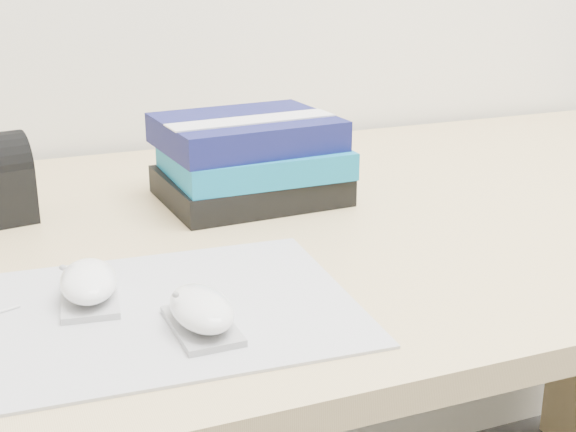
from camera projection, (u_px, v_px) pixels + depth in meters
name	position (u px, v px, depth m)	size (l,w,h in m)	color
desk	(278.00, 360.00, 1.12)	(1.60, 0.80, 0.73)	tan
mousepad	(162.00, 310.00, 0.74)	(0.35, 0.27, 0.00)	#97979F
mouse_rear	(89.00, 284.00, 0.75)	(0.06, 0.10, 0.04)	#ABABAE
mouse_front	(201.00, 311.00, 0.69)	(0.05, 0.09, 0.04)	#9A9A9D
book_stack	(250.00, 159.00, 1.04)	(0.23, 0.19, 0.11)	black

